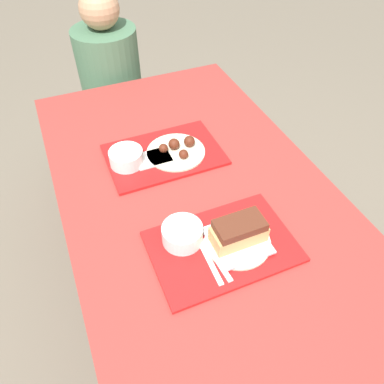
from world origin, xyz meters
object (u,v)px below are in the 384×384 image
object	(u,v)px
tray_far	(164,154)
brisket_sandwich_plate	(238,235)
bowl_coleslaw_near	(182,233)
person_seated_across	(109,68)
wings_plate_far	(178,149)
tray_near	(222,246)
bowl_coleslaw_far	(126,157)

from	to	relation	value
tray_far	brisket_sandwich_plate	bearing A→B (deg)	-82.56
tray_far	bowl_coleslaw_near	bearing A→B (deg)	-101.93
bowl_coleslaw_near	person_seated_across	xyz separation A→B (m)	(0.07, 1.26, -0.07)
tray_far	wings_plate_far	world-z (taller)	wings_plate_far
tray_far	bowl_coleslaw_near	size ratio (longest dim) A/B	3.47
bowl_coleslaw_near	person_seated_across	world-z (taller)	person_seated_across
tray_far	person_seated_across	bearing A→B (deg)	91.34
tray_near	tray_far	world-z (taller)	same
brisket_sandwich_plate	wings_plate_far	world-z (taller)	brisket_sandwich_plate
bowl_coleslaw_near	person_seated_across	bearing A→B (deg)	86.84
tray_near	wings_plate_far	size ratio (longest dim) A/B	1.93
tray_far	wings_plate_far	bearing A→B (deg)	-14.70
tray_far	bowl_coleslaw_far	bearing A→B (deg)	-179.46
bowl_coleslaw_far	person_seated_across	distance (m)	0.85
tray_far	bowl_coleslaw_near	distance (m)	0.43
bowl_coleslaw_near	bowl_coleslaw_far	bearing A→B (deg)	98.30
tray_far	person_seated_across	distance (m)	0.84
tray_near	person_seated_across	world-z (taller)	person_seated_across
tray_far	wings_plate_far	xyz separation A→B (m)	(0.05, -0.01, 0.02)
wings_plate_far	person_seated_across	xyz separation A→B (m)	(-0.07, 0.85, -0.05)
bowl_coleslaw_near	tray_far	bearing A→B (deg)	78.07
bowl_coleslaw_near	bowl_coleslaw_far	xyz separation A→B (m)	(-0.06, 0.42, 0.00)
tray_near	wings_plate_far	bearing A→B (deg)	85.87
wings_plate_far	person_seated_across	world-z (taller)	person_seated_across
bowl_coleslaw_far	tray_near	bearing A→B (deg)	-71.00
person_seated_across	bowl_coleslaw_near	bearing A→B (deg)	-93.16
bowl_coleslaw_far	bowl_coleslaw_near	bearing A→B (deg)	-81.70
bowl_coleslaw_far	brisket_sandwich_plate	bearing A→B (deg)	-66.55
brisket_sandwich_plate	bowl_coleslaw_far	size ratio (longest dim) A/B	1.62
tray_near	bowl_coleslaw_near	bearing A→B (deg)	147.57
tray_far	bowl_coleslaw_far	size ratio (longest dim) A/B	3.47
wings_plate_far	tray_far	bearing A→B (deg)	165.30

